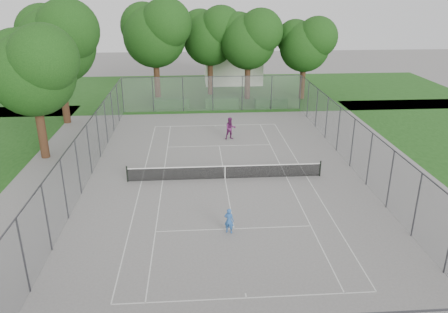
{
  "coord_description": "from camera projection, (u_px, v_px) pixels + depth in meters",
  "views": [
    {
      "loc": [
        -1.95,
        -26.32,
        11.96
      ],
      "look_at": [
        0.0,
        1.0,
        1.2
      ],
      "focal_mm": 35.0,
      "sensor_mm": 36.0,
      "label": 1
    }
  ],
  "objects": [
    {
      "name": "hedge_left",
      "position": [
        172.0,
        103.0,
        45.81
      ],
      "size": [
        3.74,
        1.12,
        0.93
      ],
      "primitive_type": "cube",
      "color": "#194A17",
      "rests_on": "ground"
    },
    {
      "name": "grass_far",
      "position": [
        209.0,
        91.0,
        53.07
      ],
      "size": [
        60.0,
        20.0,
        0.0
      ],
      "primitive_type": "cube",
      "color": "#1B4914",
      "rests_on": "ground"
    },
    {
      "name": "hedge_right",
      "position": [
        271.0,
        103.0,
        45.64
      ],
      "size": [
        3.34,
        1.22,
        1.0
      ],
      "primitive_type": "cube",
      "color": "#194A17",
      "rests_on": "ground"
    },
    {
      "name": "tree_far_left",
      "position": [
        155.0,
        31.0,
        45.88
      ],
      "size": [
        7.6,
        6.94,
        10.92
      ],
      "color": "#392114",
      "rests_on": "ground"
    },
    {
      "name": "girl_player",
      "position": [
        229.0,
        221.0,
        22.41
      ],
      "size": [
        0.59,
        0.5,
        1.39
      ],
      "primitive_type": "imported",
      "rotation": [
        0.0,
        0.0,
        2.75
      ],
      "color": "#2D60AB",
      "rests_on": "ground"
    },
    {
      "name": "tree_side_back",
      "position": [
        57.0,
        39.0,
        38.0
      ],
      "size": [
        7.71,
        7.04,
        11.08
      ],
      "color": "#392114",
      "rests_on": "ground"
    },
    {
      "name": "court_markings",
      "position": [
        225.0,
        179.0,
        28.93
      ],
      "size": [
        11.03,
        23.83,
        0.01
      ],
      "color": "silver",
      "rests_on": "ground"
    },
    {
      "name": "tree_far_midright",
      "position": [
        249.0,
        37.0,
        46.98
      ],
      "size": [
        6.85,
        6.25,
        9.84
      ],
      "color": "#392114",
      "rests_on": "ground"
    },
    {
      "name": "tree_far_right",
      "position": [
        306.0,
        42.0,
        47.27
      ],
      "size": [
        6.28,
        5.73,
        9.02
      ],
      "color": "#392114",
      "rests_on": "ground"
    },
    {
      "name": "woman_player",
      "position": [
        230.0,
        128.0,
        36.07
      ],
      "size": [
        1.03,
        0.87,
        1.87
      ],
      "primitive_type": "imported",
      "rotation": [
        0.0,
        0.0,
        0.2
      ],
      "color": "#622056",
      "rests_on": "ground"
    },
    {
      "name": "ground",
      "position": [
        225.0,
        179.0,
        28.94
      ],
      "size": [
        120.0,
        120.0,
        0.0
      ],
      "primitive_type": "plane",
      "color": "slate",
      "rests_on": "ground"
    },
    {
      "name": "tree_far_midleft",
      "position": [
        211.0,
        34.0,
        48.96
      ],
      "size": [
        6.98,
        6.38,
        10.04
      ],
      "color": "#392114",
      "rests_on": "ground"
    },
    {
      "name": "tennis_net",
      "position": [
        225.0,
        172.0,
        28.75
      ],
      "size": [
        12.87,
        0.1,
        1.1
      ],
      "color": "black",
      "rests_on": "ground"
    },
    {
      "name": "hedge_mid",
      "position": [
        222.0,
        103.0,
        45.52
      ],
      "size": [
        3.44,
        0.98,
        1.08
      ],
      "primitive_type": "cube",
      "color": "#194A17",
      "rests_on": "ground"
    },
    {
      "name": "perimeter_fence",
      "position": [
        225.0,
        153.0,
        28.27
      ],
      "size": [
        18.08,
        34.08,
        3.52
      ],
      "color": "#38383D",
      "rests_on": "ground"
    },
    {
      "name": "house",
      "position": [
        233.0,
        54.0,
        56.49
      ],
      "size": [
        7.24,
        5.61,
        9.02
      ],
      "color": "white",
      "rests_on": "ground"
    },
    {
      "name": "tree_side_front",
      "position": [
        32.0,
        67.0,
        30.09
      ],
      "size": [
        6.78,
        6.19,
        9.74
      ],
      "color": "#392114",
      "rests_on": "ground"
    }
  ]
}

